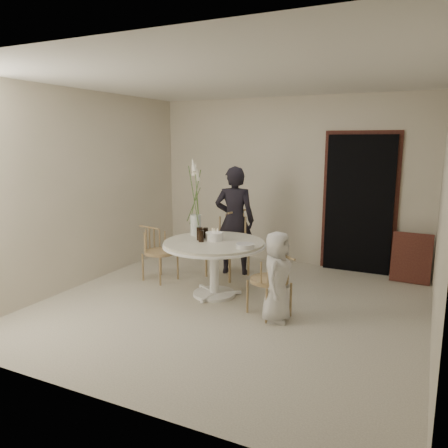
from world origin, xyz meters
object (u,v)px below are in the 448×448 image
at_px(chair_right, 275,276).
at_px(flower_vase, 196,208).
at_px(table, 214,250).
at_px(chair_far, 233,233).
at_px(birthday_cake, 214,236).
at_px(chair_left, 155,245).
at_px(boy, 277,277).
at_px(girl, 235,221).

distance_m(chair_right, flower_vase, 1.61).
height_order(table, chair_far, chair_far).
height_order(chair_far, birthday_cake, chair_far).
height_order(chair_right, chair_left, chair_right).
xyz_separation_m(table, chair_left, (-1.11, 0.25, -0.11)).
xyz_separation_m(boy, flower_vase, (-1.41, 0.67, 0.58)).
height_order(chair_far, girl, girl).
relative_size(chair_left, flower_vase, 0.74).
bearing_deg(girl, chair_right, 113.70).
bearing_deg(chair_left, boy, -95.62).
bearing_deg(boy, table, 63.69).
bearing_deg(chair_far, chair_right, -35.26).
relative_size(chair_right, boy, 0.76).
xyz_separation_m(chair_right, flower_vase, (-1.37, 0.60, 0.60)).
height_order(chair_far, boy, boy).
height_order(girl, flower_vase, flower_vase).
bearing_deg(chair_far, girl, 107.16).
xyz_separation_m(chair_far, boy, (1.17, -1.39, -0.12)).
height_order(chair_right, boy, boy).
bearing_deg(flower_vase, birthday_cake, -26.76).
bearing_deg(girl, boy, 113.29).
relative_size(table, chair_right, 1.70).
bearing_deg(chair_left, girl, -38.78).
relative_size(chair_right, birthday_cake, 3.50).
bearing_deg(chair_far, flower_vase, -94.38).
distance_m(birthday_cake, flower_vase, 0.53).
xyz_separation_m(boy, birthday_cake, (-1.03, 0.48, 0.27)).
xyz_separation_m(chair_far, birthday_cake, (0.14, -0.91, 0.15)).
distance_m(chair_far, chair_left, 1.18).
height_order(table, chair_left, chair_left).
xyz_separation_m(chair_far, girl, (-0.00, 0.05, 0.19)).
bearing_deg(chair_right, girl, -109.44).
height_order(birthday_cake, flower_vase, flower_vase).
xyz_separation_m(table, chair_far, (-0.16, 0.96, 0.02)).
bearing_deg(table, chair_left, 167.06).
bearing_deg(girl, flower_vase, 57.05).
relative_size(table, flower_vase, 1.27).
xyz_separation_m(chair_left, boy, (2.11, -0.68, 0.01)).
bearing_deg(chair_right, chair_far, -108.38).
bearing_deg(flower_vase, girl, 72.80).
bearing_deg(birthday_cake, girl, 98.30).
bearing_deg(girl, table, 83.58).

